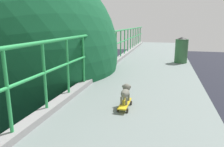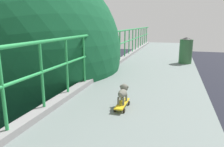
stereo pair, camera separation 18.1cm
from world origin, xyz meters
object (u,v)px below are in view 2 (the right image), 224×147
Objects in this scene: small_dog at (123,92)px; litter_bin at (186,50)px; toy_skateboard at (122,104)px; car_green_fifth at (44,147)px; car_black_sixth at (20,118)px; city_bus at (91,66)px.

litter_bin reaches higher than small_dog.
toy_skateboard is 0.59× the size of litter_bin.
car_black_sixth is at bearing 144.70° from car_green_fifth.
city_bus is at bearing 121.68° from litter_bin.
car_black_sixth is at bearing -90.25° from city_bus.
litter_bin is at bearing -20.18° from car_black_sixth.
toy_skateboard is at bearing -103.75° from litter_bin.
car_green_fifth is 10.02m from small_dog.
litter_bin is (1.14, 4.59, 0.20)m from small_dog.
litter_bin is at bearing 76.10° from small_dog.
car_green_fifth is 9.21m from litter_bin.
car_black_sixth is 7.72× the size of toy_skateboard.
small_dog reaches higher than city_bus.
small_dog is (5.87, -5.85, 5.64)m from car_green_fifth.
litter_bin is (10.88, -4.00, 5.77)m from car_black_sixth.
small_dog is (9.74, -8.59, 5.58)m from car_black_sixth.
litter_bin is at bearing -10.17° from car_green_fifth.
car_green_fifth is 4.79× the size of litter_bin.
car_black_sixth is at bearing 138.43° from toy_skateboard.
small_dog reaches higher than car_green_fifth.
car_green_fifth is at bearing -76.82° from city_bus.
small_dog is at bearing -44.88° from car_green_fifth.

